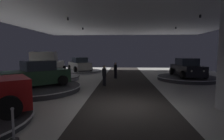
% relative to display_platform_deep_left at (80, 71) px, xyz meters
% --- Properties ---
extents(ground, '(24.00, 44.00, 0.06)m').
position_rel_display_platform_deep_left_xyz_m(ground, '(5.83, -14.30, -0.16)').
color(ground, silver).
extents(display_platform_deep_left, '(5.66, 5.66, 0.24)m').
position_rel_display_platform_deep_left_xyz_m(display_platform_deep_left, '(0.00, 0.00, 0.00)').
color(display_platform_deep_left, silver).
rests_on(display_platform_deep_left, ground).
extents(display_car_deep_left, '(3.75, 4.52, 1.71)m').
position_rel_display_platform_deep_left_xyz_m(display_car_deep_left, '(0.02, -0.03, 0.87)').
color(display_car_deep_left, silver).
rests_on(display_car_deep_left, display_platform_deep_left).
extents(display_platform_far_right, '(5.46, 5.46, 0.34)m').
position_rel_display_platform_deep_left_xyz_m(display_platform_far_right, '(11.60, -5.70, 0.05)').
color(display_platform_far_right, '#333338').
rests_on(display_platform_far_right, ground).
extents(display_car_far_right, '(2.39, 4.31, 1.71)m').
position_rel_display_platform_deep_left_xyz_m(display_car_far_right, '(11.60, -5.67, 0.97)').
color(display_car_far_right, black).
rests_on(display_car_far_right, display_platform_far_right).
extents(display_platform_mid_left, '(5.88, 5.88, 0.34)m').
position_rel_display_platform_deep_left_xyz_m(display_platform_mid_left, '(-0.22, -11.12, 0.05)').
color(display_platform_mid_left, '#333338').
rests_on(display_platform_mid_left, ground).
extents(display_car_mid_left, '(4.23, 4.26, 1.71)m').
position_rel_display_platform_deep_left_xyz_m(display_car_mid_left, '(-0.20, -11.09, 0.96)').
color(display_car_mid_left, '#2D5638').
rests_on(display_car_mid_left, display_platform_mid_left).
extents(display_platform_far_left, '(5.68, 5.68, 0.34)m').
position_rel_display_platform_deep_left_xyz_m(display_platform_far_left, '(-1.39, -6.25, 0.05)').
color(display_platform_far_left, '#B7B7BC').
rests_on(display_platform_far_left, ground).
extents(pickup_truck_far_left, '(3.44, 5.60, 2.30)m').
position_rel_display_platform_deep_left_xyz_m(pickup_truck_far_left, '(-1.32, -6.57, 1.13)').
color(pickup_truck_far_left, silver).
rests_on(pickup_truck_far_left, display_platform_far_left).
extents(visitor_walking_near, '(0.32, 0.32, 1.59)m').
position_rel_display_platform_deep_left_xyz_m(visitor_walking_near, '(4.15, -9.03, 0.77)').
color(visitor_walking_near, black).
rests_on(visitor_walking_near, ground).
extents(visitor_walking_far, '(0.32, 0.32, 1.59)m').
position_rel_display_platform_deep_left_xyz_m(visitor_walking_far, '(4.86, -5.15, 0.77)').
color(visitor_walking_far, black).
rests_on(visitor_walking_far, ground).
extents(stanchion_a, '(0.28, 0.28, 1.01)m').
position_rel_display_platform_deep_left_xyz_m(stanchion_a, '(2.36, -17.77, 0.23)').
color(stanchion_a, '#333338').
rests_on(stanchion_a, ground).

